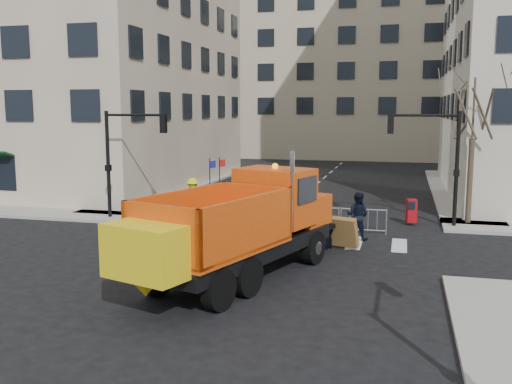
% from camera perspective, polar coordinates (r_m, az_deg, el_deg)
% --- Properties ---
extents(ground, '(120.00, 120.00, 0.00)m').
position_cam_1_polar(ground, '(19.62, -4.32, -7.97)').
color(ground, black).
rests_on(ground, ground).
extents(sidewalk_back, '(64.00, 5.00, 0.15)m').
position_cam_1_polar(sidewalk_back, '(27.55, 1.41, -3.03)').
color(sidewalk_back, gray).
rests_on(sidewalk_back, ground).
extents(building_left, '(24.00, 22.00, 26.00)m').
position_cam_1_polar(building_left, '(46.58, -20.76, 17.08)').
color(building_left, tan).
rests_on(building_left, ground).
extents(building_far, '(30.00, 18.00, 24.00)m').
position_cam_1_polar(building_far, '(70.38, 9.79, 13.51)').
color(building_far, tan).
rests_on(building_far, ground).
extents(traffic_light_left, '(0.18, 0.18, 5.40)m').
position_cam_1_polar(traffic_light_left, '(29.13, -14.56, 2.55)').
color(traffic_light_left, black).
rests_on(traffic_light_left, ground).
extents(traffic_light_right, '(0.18, 0.18, 5.40)m').
position_cam_1_polar(traffic_light_right, '(27.55, 19.42, 2.02)').
color(traffic_light_right, black).
rests_on(traffic_light_right, ground).
extents(crowd_barriers, '(12.60, 0.60, 1.10)m').
position_cam_1_polar(crowd_barriers, '(26.79, -0.59, -2.32)').
color(crowd_barriers, '#9EA0A5').
rests_on(crowd_barriers, ground).
extents(street_tree, '(3.00, 3.00, 7.50)m').
position_cam_1_polar(street_tree, '(28.52, 20.77, 4.27)').
color(street_tree, '#382B21').
rests_on(street_tree, ground).
extents(plow_truck, '(6.02, 11.02, 4.14)m').
position_cam_1_polar(plow_truck, '(18.21, -1.85, -3.27)').
color(plow_truck, black).
rests_on(plow_truck, ground).
extents(cop_a, '(0.79, 0.71, 1.81)m').
position_cam_1_polar(cop_a, '(22.24, 3.81, -3.61)').
color(cop_a, black).
rests_on(cop_a, ground).
extents(cop_b, '(1.16, 1.00, 2.03)m').
position_cam_1_polar(cop_b, '(24.48, 10.12, -2.35)').
color(cop_b, black).
rests_on(cop_b, ground).
extents(cop_c, '(0.85, 1.04, 1.66)m').
position_cam_1_polar(cop_c, '(22.67, 7.25, -3.62)').
color(cop_c, black).
rests_on(cop_c, ground).
extents(worker, '(1.27, 0.79, 1.90)m').
position_cam_1_polar(worker, '(28.91, -6.34, -0.48)').
color(worker, yellow).
rests_on(worker, sidewalk_back).
extents(newspaper_box, '(0.54, 0.51, 1.10)m').
position_cam_1_polar(newspaper_box, '(28.09, 15.27, -1.81)').
color(newspaper_box, maroon).
rests_on(newspaper_box, sidewalk_back).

